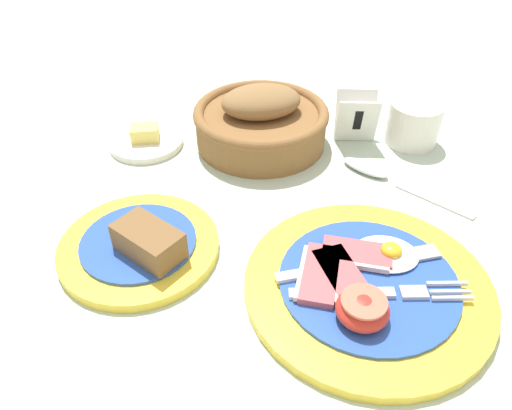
# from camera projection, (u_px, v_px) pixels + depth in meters

# --- Properties ---
(ground_plane) EXTENTS (3.00, 3.00, 0.00)m
(ground_plane) POSITION_uv_depth(u_px,v_px,m) (294.00, 285.00, 0.54)
(ground_plane) COLOR #B7CCB7
(breakfast_plate) EXTENTS (0.26, 0.26, 0.04)m
(breakfast_plate) POSITION_uv_depth(u_px,v_px,m) (366.00, 284.00, 0.52)
(breakfast_plate) COLOR yellow
(breakfast_plate) RESTS_ON ground_plane
(bread_plate) EXTENTS (0.18, 0.18, 0.05)m
(bread_plate) POSITION_uv_depth(u_px,v_px,m) (141.00, 245.00, 0.57)
(bread_plate) COLOR yellow
(bread_plate) RESTS_ON ground_plane
(sugar_cup) EXTENTS (0.08, 0.08, 0.06)m
(sugar_cup) POSITION_uv_depth(u_px,v_px,m) (414.00, 122.00, 0.74)
(sugar_cup) COLOR white
(sugar_cup) RESTS_ON ground_plane
(bread_basket) EXTENTS (0.20, 0.20, 0.09)m
(bread_basket) POSITION_uv_depth(u_px,v_px,m) (261.00, 121.00, 0.74)
(bread_basket) COLOR brown
(bread_basket) RESTS_ON ground_plane
(butter_dish) EXTENTS (0.11, 0.11, 0.03)m
(butter_dish) POSITION_uv_depth(u_px,v_px,m) (146.00, 140.00, 0.75)
(butter_dish) COLOR silver
(butter_dish) RESTS_ON ground_plane
(number_card) EXTENTS (0.06, 0.05, 0.07)m
(number_card) POSITION_uv_depth(u_px,v_px,m) (356.00, 118.00, 0.74)
(number_card) COLOR white
(number_card) RESTS_ON ground_plane
(teaspoon_by_saucer) EXTENTS (0.17, 0.13, 0.01)m
(teaspoon_by_saucer) POSITION_uv_depth(u_px,v_px,m) (383.00, 175.00, 0.68)
(teaspoon_by_saucer) COLOR silver
(teaspoon_by_saucer) RESTS_ON ground_plane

